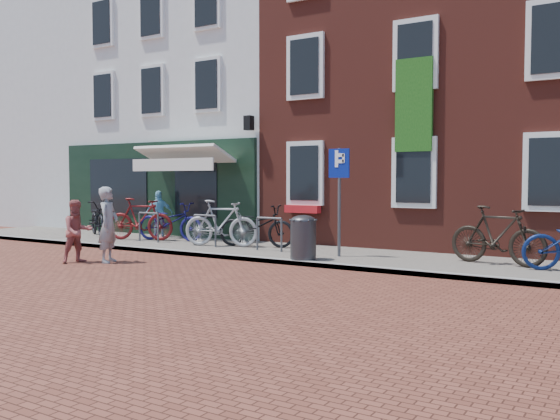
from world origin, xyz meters
The scene contains 16 objects.
ground centered at (0.00, 0.00, 0.00)m, with size 80.00×80.00×0.00m, color brown.
sidewalk centered at (1.00, 1.50, 0.05)m, with size 24.00×3.00×0.10m, color slate.
building_stucco centered at (-5.00, 7.00, 4.50)m, with size 8.00×8.00×9.00m, color silver.
building_brick_mid centered at (2.00, 7.00, 5.00)m, with size 6.00×8.00×10.00m, color maroon.
filler_left centered at (-12.50, 7.00, 4.50)m, with size 7.00×8.00×9.00m, color silver.
litter_bin centered at (1.96, 0.30, 0.63)m, with size 0.56×0.56×1.03m.
parking_sign centered at (2.38, 1.19, 1.78)m, with size 0.50×0.07×2.44m.
woman centered at (-1.82, -1.75, 0.84)m, with size 0.61×0.40×1.68m, color gray.
boy centered at (-2.39, -2.13, 0.70)m, with size 0.68×0.53×1.39m, color #A04C48.
cafe_person centered at (-4.30, 2.47, 0.80)m, with size 0.82×0.34×1.39m, color #7BC7E6.
bicycle_0 centered at (-6.05, 1.63, 0.64)m, with size 0.72×2.07×1.09m, color black.
bicycle_1 centered at (-4.02, 1.39, 0.70)m, with size 0.57×2.00×1.20m, color #5B1011.
bicycle_2 centered at (-3.20, 1.75, 0.64)m, with size 0.72×2.07×1.09m, color #141255.
bicycle_3 centered at (-1.09, 1.35, 0.70)m, with size 0.57×2.00×1.20m, color gray.
bicycle_4 centered at (-0.27, 1.77, 0.64)m, with size 0.72×2.07×1.09m, color black.
bicycle_5 centered at (5.71, 1.70, 0.70)m, with size 0.57×2.00×1.20m, color black.
Camera 1 is at (8.35, -10.87, 1.85)m, focal length 38.27 mm.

